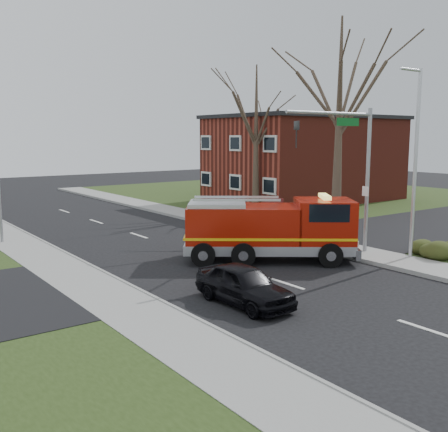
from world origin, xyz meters
TOP-DOWN VIEW (x-y plane):
  - ground at (0.00, 0.00)m, footprint 120.00×120.00m
  - sidewalk_right at (6.20, 0.00)m, footprint 2.40×80.00m
  - sidewalk_left at (-6.20, 0.00)m, footprint 2.40×80.00m
  - brick_building at (19.00, 18.00)m, footprint 15.40×10.40m
  - health_center_sign at (10.50, 12.50)m, footprint 0.12×2.00m
  - hedge_corner at (9.00, -1.00)m, footprint 2.80×2.00m
  - bare_tree_near at (9.50, 6.00)m, footprint 6.00×6.00m
  - bare_tree_far at (11.00, 15.00)m, footprint 5.25×5.25m
  - traffic_signal_mast at (5.21, 1.50)m, footprint 5.29×0.18m
  - streetlight_pole at (7.14, -0.50)m, footprint 1.48×0.16m
  - fire_engine at (2.06, 3.14)m, footprint 7.41×6.47m
  - parked_car_maroon at (-2.80, -1.00)m, footprint 1.65×3.94m

SIDE VIEW (x-z plane):
  - ground at x=0.00m, z-range 0.00..0.00m
  - sidewalk_right at x=6.20m, z-range 0.00..0.15m
  - sidewalk_left at x=-6.20m, z-range 0.00..0.15m
  - hedge_corner at x=9.00m, z-range 0.13..1.03m
  - parked_car_maroon at x=-2.80m, z-range 0.00..1.33m
  - health_center_sign at x=10.50m, z-range 0.18..1.58m
  - fire_engine at x=2.06m, z-range -0.14..2.84m
  - brick_building at x=19.00m, z-range 0.03..7.28m
  - streetlight_pole at x=7.14m, z-range 0.35..8.75m
  - traffic_signal_mast at x=5.21m, z-range 1.31..8.11m
  - bare_tree_far at x=11.00m, z-range 1.24..11.74m
  - bare_tree_near at x=9.50m, z-range 1.41..13.41m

